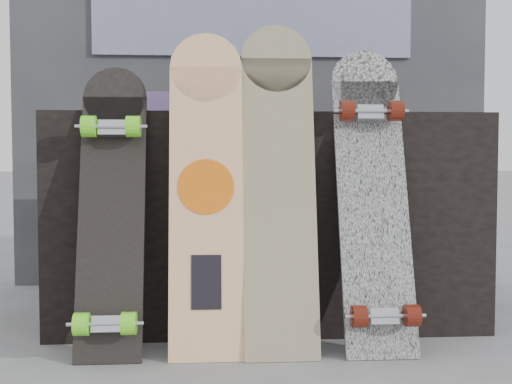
{
  "coord_description": "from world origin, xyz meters",
  "views": [
    {
      "loc": [
        -0.21,
        -2.0,
        0.64
      ],
      "look_at": [
        -0.06,
        0.2,
        0.52
      ],
      "focal_mm": 45.0,
      "sensor_mm": 36.0,
      "label": 1
    }
  ],
  "objects": [
    {
      "name": "merch_box_small",
      "position": [
        0.37,
        0.56,
        0.86
      ],
      "size": [
        0.14,
        0.14,
        0.12
      ],
      "primitive_type": "cube",
      "color": "navy",
      "rests_on": "vendor_table"
    },
    {
      "name": "longboard_celtic",
      "position": [
        0.01,
        0.1,
        0.58
      ],
      "size": [
        0.24,
        0.27,
        1.1
      ],
      "rotation": [
        -0.23,
        0.0,
        0.0
      ],
      "color": "beige",
      "rests_on": "ground"
    },
    {
      "name": "longboard_cascadia",
      "position": [
        0.33,
        0.11,
        0.53
      ],
      "size": [
        0.24,
        0.38,
        1.02
      ],
      "rotation": [
        -0.3,
        0.0,
        0.0
      ],
      "color": "silver",
      "rests_on": "ground"
    },
    {
      "name": "vendor_table",
      "position": [
        0.0,
        0.5,
        0.4
      ],
      "size": [
        1.6,
        0.6,
        0.8
      ],
      "primitive_type": "cube",
      "color": "black",
      "rests_on": "ground"
    },
    {
      "name": "ground",
      "position": [
        0.0,
        0.0,
        0.0
      ],
      "size": [
        60.0,
        60.0,
        0.0
      ],
      "primitive_type": "plane",
      "color": "slate",
      "rests_on": "ground"
    },
    {
      "name": "longboard_geisha",
      "position": [
        -0.23,
        0.08,
        0.56
      ],
      "size": [
        0.24,
        0.22,
        1.06
      ],
      "rotation": [
        -0.19,
        0.0,
        0.0
      ],
      "color": "beige",
      "rests_on": "ground"
    },
    {
      "name": "skateboard_dark",
      "position": [
        -0.54,
        0.09,
        0.49
      ],
      "size": [
        0.21,
        0.32,
        0.95
      ],
      "rotation": [
        -0.26,
        0.0,
        0.0
      ],
      "color": "black",
      "rests_on": "ground"
    },
    {
      "name": "merch_box_purple",
      "position": [
        -0.39,
        0.61,
        0.85
      ],
      "size": [
        0.18,
        0.12,
        0.1
      ],
      "primitive_type": "cube",
      "color": "navy",
      "rests_on": "vendor_table"
    },
    {
      "name": "booth",
      "position": [
        0.0,
        1.35,
        1.1
      ],
      "size": [
        2.4,
        0.22,
        2.2
      ],
      "color": "#36363B",
      "rests_on": "ground"
    },
    {
      "name": "merch_box_flat",
      "position": [
        -0.03,
        0.51,
        0.83
      ],
      "size": [
        0.22,
        0.1,
        0.06
      ],
      "primitive_type": "cube",
      "color": "#D1B78C",
      "rests_on": "vendor_table"
    }
  ]
}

